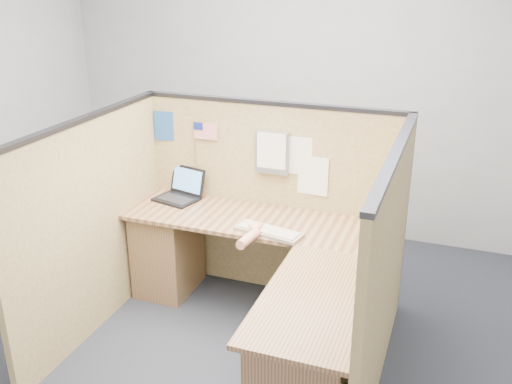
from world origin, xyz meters
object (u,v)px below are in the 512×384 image
at_px(l_desk, 262,290).
at_px(keyboard, 269,231).
at_px(laptop, 180,191).
at_px(mouse, 256,229).

relative_size(l_desk, keyboard, 3.91).
distance_m(l_desk, keyboard, 0.40).
bearing_deg(laptop, l_desk, -18.55).
bearing_deg(keyboard, l_desk, -71.33).
bearing_deg(keyboard, mouse, -168.72).
bearing_deg(keyboard, laptop, 167.96).
distance_m(keyboard, mouse, 0.09).
height_order(laptop, mouse, laptop).
bearing_deg(laptop, keyboard, -9.64).
bearing_deg(l_desk, keyboard, 97.39).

